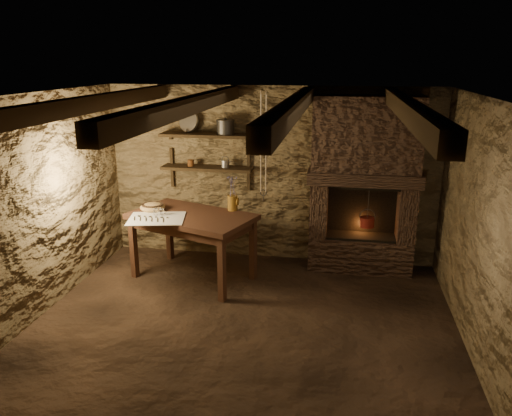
% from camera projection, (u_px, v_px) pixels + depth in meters
% --- Properties ---
extents(floor, '(4.50, 4.50, 0.00)m').
position_uv_depth(floor, '(243.00, 326.00, 5.31)').
color(floor, black).
rests_on(floor, ground).
extents(back_wall, '(4.50, 0.04, 2.40)m').
position_uv_depth(back_wall, '(271.00, 175.00, 6.85)').
color(back_wall, '#4F3D25').
rests_on(back_wall, floor).
extents(front_wall, '(4.50, 0.04, 2.40)m').
position_uv_depth(front_wall, '(178.00, 318.00, 3.07)').
color(front_wall, '#4F3D25').
rests_on(front_wall, floor).
extents(left_wall, '(0.04, 4.00, 2.40)m').
position_uv_depth(left_wall, '(36.00, 208.00, 5.33)').
color(left_wall, '#4F3D25').
rests_on(left_wall, floor).
extents(right_wall, '(0.04, 4.00, 2.40)m').
position_uv_depth(right_wall, '(481.00, 232.00, 4.59)').
color(right_wall, '#4F3D25').
rests_on(right_wall, floor).
extents(ceiling, '(4.50, 4.00, 0.04)m').
position_uv_depth(ceiling, '(241.00, 96.00, 4.61)').
color(ceiling, black).
rests_on(ceiling, back_wall).
extents(beam_far_left, '(0.14, 3.95, 0.16)m').
position_uv_depth(beam_far_left, '(91.00, 104.00, 4.89)').
color(beam_far_left, black).
rests_on(beam_far_left, ceiling).
extents(beam_mid_left, '(0.14, 3.95, 0.16)m').
position_uv_depth(beam_mid_left, '(189.00, 105.00, 4.72)').
color(beam_mid_left, black).
rests_on(beam_mid_left, ceiling).
extents(beam_mid_right, '(0.14, 3.95, 0.16)m').
position_uv_depth(beam_mid_right, '(294.00, 107.00, 4.56)').
color(beam_mid_right, black).
rests_on(beam_mid_right, ceiling).
extents(beam_far_right, '(0.14, 3.95, 0.16)m').
position_uv_depth(beam_far_right, '(407.00, 109.00, 4.39)').
color(beam_far_right, black).
rests_on(beam_far_right, ceiling).
extents(shelf_lower, '(1.25, 0.30, 0.04)m').
position_uv_depth(shelf_lower, '(207.00, 168.00, 6.81)').
color(shelf_lower, black).
rests_on(shelf_lower, back_wall).
extents(shelf_upper, '(1.25, 0.30, 0.04)m').
position_uv_depth(shelf_upper, '(206.00, 135.00, 6.68)').
color(shelf_upper, black).
rests_on(shelf_upper, back_wall).
extents(hearth, '(1.43, 0.51, 2.30)m').
position_uv_depth(hearth, '(364.00, 181.00, 6.42)').
color(hearth, '#37251B').
rests_on(hearth, floor).
extents(work_table, '(1.72, 1.33, 0.86)m').
position_uv_depth(work_table, '(193.00, 244.00, 6.36)').
color(work_table, '#351D12').
rests_on(work_table, floor).
extents(linen_cloth, '(0.76, 0.66, 0.01)m').
position_uv_depth(linen_cloth, '(157.00, 219.00, 6.06)').
color(linen_cloth, silver).
rests_on(linen_cloth, work_table).
extents(pewter_cutlery_row, '(0.59, 0.33, 0.01)m').
position_uv_depth(pewter_cutlery_row, '(156.00, 218.00, 6.04)').
color(pewter_cutlery_row, gray).
rests_on(pewter_cutlery_row, linen_cloth).
extents(drinking_glasses, '(0.21, 0.06, 0.09)m').
position_uv_depth(drinking_glasses, '(162.00, 212.00, 6.16)').
color(drinking_glasses, white).
rests_on(drinking_glasses, linen_cloth).
extents(stoneware_jug, '(0.17, 0.17, 0.45)m').
position_uv_depth(stoneware_jug, '(233.00, 196.00, 6.35)').
color(stoneware_jug, '#9C691E').
rests_on(stoneware_jug, work_table).
extents(wooden_bowl, '(0.36, 0.36, 0.11)m').
position_uv_depth(wooden_bowl, '(153.00, 207.00, 6.40)').
color(wooden_bowl, olive).
rests_on(wooden_bowl, work_table).
extents(iron_stockpot, '(0.24, 0.24, 0.17)m').
position_uv_depth(iron_stockpot, '(225.00, 128.00, 6.60)').
color(iron_stockpot, '#2E2C29').
rests_on(iron_stockpot, shelf_upper).
extents(tin_pan, '(0.32, 0.22, 0.29)m').
position_uv_depth(tin_pan, '(189.00, 121.00, 6.77)').
color(tin_pan, '#AAA9A4').
rests_on(tin_pan, shelf_upper).
extents(small_kettle, '(0.16, 0.13, 0.15)m').
position_uv_depth(small_kettle, '(225.00, 164.00, 6.74)').
color(small_kettle, '#AAA9A4').
rests_on(small_kettle, shelf_lower).
extents(rusty_tin, '(0.10, 0.10, 0.09)m').
position_uv_depth(rusty_tin, '(191.00, 163.00, 6.83)').
color(rusty_tin, '#532910').
rests_on(rusty_tin, shelf_lower).
extents(red_pot, '(0.23, 0.23, 0.54)m').
position_uv_depth(red_pot, '(367.00, 221.00, 6.51)').
color(red_pot, maroon).
rests_on(red_pot, hearth).
extents(hanging_ropes, '(0.08, 0.08, 1.20)m').
position_uv_depth(hanging_ropes, '(263.00, 143.00, 5.77)').
color(hanging_ropes, beige).
rests_on(hanging_ropes, ceiling).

